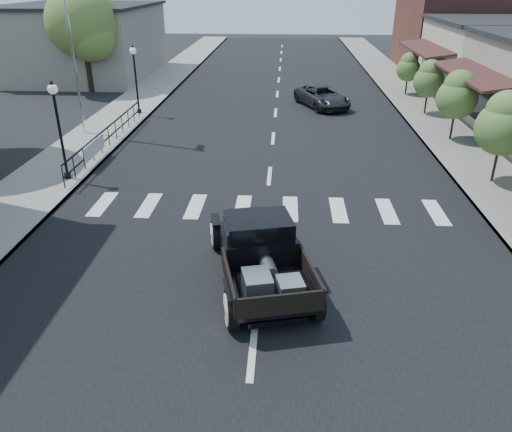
{
  "coord_description": "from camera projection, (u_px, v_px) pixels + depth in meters",
  "views": [
    {
      "loc": [
        0.55,
        -11.17,
        7.04
      ],
      "look_at": [
        -0.19,
        1.34,
        1.0
      ],
      "focal_mm": 35.0,
      "sensor_mm": 36.0,
      "label": 1
    }
  ],
  "objects": [
    {
      "name": "small_tree_b",
      "position": [
        501.0,
        139.0,
        17.89
      ],
      "size": [
        1.94,
        1.94,
        3.23
      ],
      "primitive_type": null,
      "color": "#4B6C31",
      "rests_on": "sidewalk_right"
    },
    {
      "name": "sidewalk_right",
      "position": [
        437.0,
        123.0,
        26.13
      ],
      "size": [
        3.0,
        80.0,
        0.15
      ],
      "primitive_type": "cube",
      "color": "gray",
      "rests_on": "ground"
    },
    {
      "name": "big_tree_far",
      "position": [
        85.0,
        40.0,
        32.13
      ],
      "size": [
        4.56,
        4.56,
        6.69
      ],
      "primitive_type": null,
      "color": "#587030",
      "rests_on": "ground"
    },
    {
      "name": "lamp_post_c",
      "position": [
        136.0,
        80.0,
        27.07
      ],
      "size": [
        0.36,
        0.36,
        3.63
      ],
      "primitive_type": null,
      "color": "black",
      "rests_on": "sidewalk_left"
    },
    {
      "name": "hotrod_pickup",
      "position": [
        260.0,
        251.0,
        12.4
      ],
      "size": [
        3.43,
        5.39,
        1.73
      ],
      "primitive_type": null,
      "rotation": [
        0.0,
        0.0,
        0.24
      ],
      "color": "black",
      "rests_on": "ground"
    },
    {
      "name": "low_building_left",
      "position": [
        83.0,
        42.0,
        38.02
      ],
      "size": [
        10.0,
        12.0,
        5.0
      ],
      "primitive_type": "cube",
      "color": "gray",
      "rests_on": "ground"
    },
    {
      "name": "railing",
      "position": [
        109.0,
        135.0,
        22.23
      ],
      "size": [
        0.08,
        10.0,
        1.0
      ],
      "primitive_type": null,
      "color": "black",
      "rests_on": "sidewalk_left"
    },
    {
      "name": "small_tree_d",
      "position": [
        428.0,
        88.0,
        27.18
      ],
      "size": [
        1.67,
        1.67,
        2.78
      ],
      "primitive_type": null,
      "color": "#4B6C31",
      "rests_on": "sidewalk_right"
    },
    {
      "name": "road",
      "position": [
        275.0,
        122.0,
        26.61
      ],
      "size": [
        14.0,
        80.0,
        0.02
      ],
      "primitive_type": "cube",
      "color": "black",
      "rests_on": "ground"
    },
    {
      "name": "ground",
      "position": [
        260.0,
        272.0,
        13.13
      ],
      "size": [
        120.0,
        120.0,
        0.0
      ],
      "primitive_type": "plane",
      "color": "black",
      "rests_on": "ground"
    },
    {
      "name": "sidewalk_left",
      "position": [
        118.0,
        118.0,
        27.04
      ],
      "size": [
        3.0,
        80.0,
        0.15
      ],
      "primitive_type": "cube",
      "color": "gray",
      "rests_on": "ground"
    },
    {
      "name": "far_building_right",
      "position": [
        476.0,
        26.0,
        39.56
      ],
      "size": [
        11.0,
        10.0,
        7.0
      ],
      "primitive_type": "cube",
      "color": "brown",
      "rests_on": "ground"
    },
    {
      "name": "small_tree_e",
      "position": [
        408.0,
        74.0,
        31.78
      ],
      "size": [
        1.5,
        1.5,
        2.49
      ],
      "primitive_type": null,
      "color": "#4B6C31",
      "rests_on": "sidewalk_right"
    },
    {
      "name": "banner",
      "position": [
        95.0,
        154.0,
        20.51
      ],
      "size": [
        0.04,
        2.2,
        0.6
      ],
      "primitive_type": null,
      "color": "silver",
      "rests_on": "sidewalk_left"
    },
    {
      "name": "road_markings",
      "position": [
        272.0,
        152.0,
        22.12
      ],
      "size": [
        12.0,
        60.0,
        0.06
      ],
      "primitive_type": null,
      "color": "silver",
      "rests_on": "ground"
    },
    {
      "name": "lamp_post_b",
      "position": [
        60.0,
        131.0,
        18.08
      ],
      "size": [
        0.36,
        0.36,
        3.63
      ],
      "primitive_type": null,
      "color": "black",
      "rests_on": "sidewalk_left"
    },
    {
      "name": "second_car",
      "position": [
        322.0,
        97.0,
        29.43
      ],
      "size": [
        3.58,
        4.82,
        1.22
      ],
      "primitive_type": "imported",
      "rotation": [
        0.0,
        0.0,
        0.41
      ],
      "color": "black",
      "rests_on": "ground"
    },
    {
      "name": "flagpole",
      "position": [
        67.0,
        12.0,
        21.98
      ],
      "size": [
        0.12,
        0.12,
        10.91
      ],
      "primitive_type": "cylinder",
      "color": "silver",
      "rests_on": "sidewalk_left"
    },
    {
      "name": "small_tree_c",
      "position": [
        455.0,
        107.0,
        22.72
      ],
      "size": [
        1.83,
        1.83,
        3.05
      ],
      "primitive_type": null,
      "color": "#4B6C31",
      "rests_on": "sidewalk_right"
    }
  ]
}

